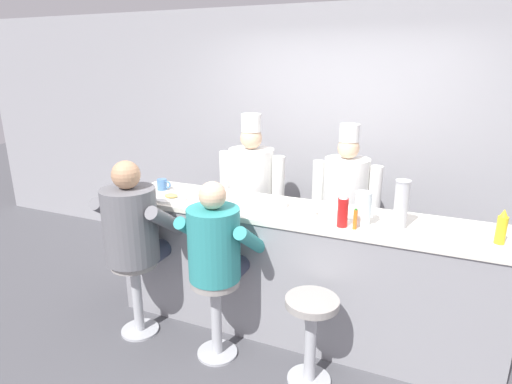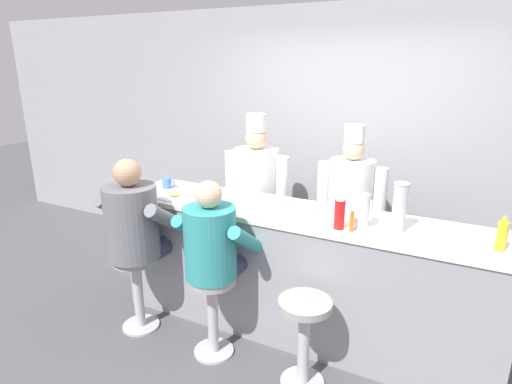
% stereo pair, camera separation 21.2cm
% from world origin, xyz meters
% --- Properties ---
extents(ground_plane, '(20.00, 20.00, 0.00)m').
position_xyz_m(ground_plane, '(0.00, 0.00, 0.00)').
color(ground_plane, '#4C4C51').
extents(wall_back, '(10.00, 0.06, 2.70)m').
position_xyz_m(wall_back, '(0.00, 1.65, 1.35)').
color(wall_back, '#99999E').
rests_on(wall_back, ground_plane).
extents(diner_counter, '(3.08, 0.63, 1.05)m').
position_xyz_m(diner_counter, '(0.00, 0.32, 0.53)').
color(diner_counter, gray).
rests_on(diner_counter, ground_plane).
extents(ketchup_bottle_red, '(0.07, 0.07, 0.27)m').
position_xyz_m(ketchup_bottle_red, '(0.37, 0.13, 1.17)').
color(ketchup_bottle_red, red).
rests_on(ketchup_bottle_red, diner_counter).
extents(mustard_bottle_yellow, '(0.06, 0.06, 0.23)m').
position_xyz_m(mustard_bottle_yellow, '(1.36, 0.24, 1.16)').
color(mustard_bottle_yellow, yellow).
rests_on(mustard_bottle_yellow, diner_counter).
extents(hot_sauce_bottle_orange, '(0.03, 0.03, 0.15)m').
position_xyz_m(hot_sauce_bottle_orange, '(0.47, 0.11, 1.12)').
color(hot_sauce_bottle_orange, orange).
rests_on(hot_sauce_bottle_orange, diner_counter).
extents(water_pitcher_clear, '(0.13, 0.12, 0.24)m').
position_xyz_m(water_pitcher_clear, '(0.49, 0.23, 1.17)').
color(water_pitcher_clear, silver).
rests_on(water_pitcher_clear, diner_counter).
extents(breakfast_plate, '(0.26, 0.26, 0.05)m').
position_xyz_m(breakfast_plate, '(-1.08, 0.17, 1.06)').
color(breakfast_plate, white).
rests_on(breakfast_plate, diner_counter).
extents(cereal_bowl, '(0.16, 0.16, 0.05)m').
position_xyz_m(cereal_bowl, '(-0.19, 0.35, 1.07)').
color(cereal_bowl, white).
rests_on(cereal_bowl, diner_counter).
extents(coffee_mug_white, '(0.12, 0.08, 0.08)m').
position_xyz_m(coffee_mug_white, '(0.11, 0.29, 1.09)').
color(coffee_mug_white, white).
rests_on(coffee_mug_white, diner_counter).
extents(coffee_mug_blue, '(0.14, 0.09, 0.10)m').
position_xyz_m(coffee_mug_blue, '(-1.31, 0.37, 1.10)').
color(coffee_mug_blue, '#4C7AB2').
rests_on(coffee_mug_blue, diner_counter).
extents(cup_stack_steel, '(0.10, 0.10, 0.34)m').
position_xyz_m(cup_stack_steel, '(0.74, 0.27, 1.22)').
color(cup_stack_steel, '#B7BABF').
rests_on(cup_stack_steel, diner_counter).
extents(diner_seated_grey, '(0.63, 0.62, 1.46)m').
position_xyz_m(diner_seated_grey, '(-1.18, -0.21, 0.90)').
color(diner_seated_grey, '#B2B5BA').
rests_on(diner_seated_grey, ground_plane).
extents(diner_seated_teal, '(0.57, 0.56, 1.38)m').
position_xyz_m(diner_seated_teal, '(-0.45, -0.21, 0.86)').
color(diner_seated_teal, '#B2B5BA').
rests_on(diner_seated_teal, ground_plane).
extents(empty_stool_round, '(0.36, 0.36, 0.65)m').
position_xyz_m(empty_stool_round, '(0.28, -0.24, 0.44)').
color(empty_stool_round, '#B2B5BA').
rests_on(empty_stool_round, ground_plane).
extents(cook_in_whites_near, '(0.66, 0.43, 1.70)m').
position_xyz_m(cook_in_whites_near, '(-0.67, 0.90, 0.93)').
color(cook_in_whites_near, '#232328').
rests_on(cook_in_whites_near, ground_plane).
extents(cook_in_whites_far, '(0.64, 0.41, 1.63)m').
position_xyz_m(cook_in_whites_far, '(0.20, 1.10, 0.90)').
color(cook_in_whites_far, '#232328').
rests_on(cook_in_whites_far, ground_plane).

